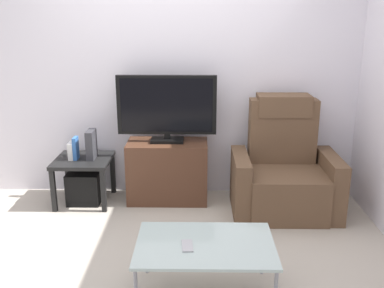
{
  "coord_description": "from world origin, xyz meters",
  "views": [
    {
      "loc": [
        0.26,
        -3.27,
        1.83
      ],
      "look_at": [
        0.2,
        0.5,
        0.7
      ],
      "focal_mm": 41.12,
      "sensor_mm": 36.0,
      "label": 1
    }
  ],
  "objects_px": {
    "recliner_armchair": "(284,172)",
    "subwoofer_box": "(85,187)",
    "coffee_table": "(205,247)",
    "book_middle": "(76,148)",
    "television": "(167,107)",
    "tv_stand": "(168,171)",
    "side_table": "(83,165)",
    "game_console": "(91,144)",
    "cell_phone": "(187,246)",
    "book_leftmost": "(72,151)"
  },
  "relations": [
    {
      "from": "recliner_armchair",
      "to": "subwoofer_box",
      "type": "height_order",
      "value": "recliner_armchair"
    },
    {
      "from": "subwoofer_box",
      "to": "coffee_table",
      "type": "height_order",
      "value": "coffee_table"
    },
    {
      "from": "book_middle",
      "to": "coffee_table",
      "type": "relative_size",
      "value": 0.25
    },
    {
      "from": "recliner_armchair",
      "to": "television",
      "type": "bearing_deg",
      "value": 169.5
    },
    {
      "from": "tv_stand",
      "to": "side_table",
      "type": "relative_size",
      "value": 1.46
    },
    {
      "from": "game_console",
      "to": "cell_phone",
      "type": "height_order",
      "value": "game_console"
    },
    {
      "from": "tv_stand",
      "to": "cell_phone",
      "type": "height_order",
      "value": "tv_stand"
    },
    {
      "from": "tv_stand",
      "to": "game_console",
      "type": "relative_size",
      "value": 2.8
    },
    {
      "from": "tv_stand",
      "to": "side_table",
      "type": "bearing_deg",
      "value": -175.92
    },
    {
      "from": "side_table",
      "to": "tv_stand",
      "type": "bearing_deg",
      "value": 4.08
    },
    {
      "from": "recliner_armchair",
      "to": "cell_phone",
      "type": "distance_m",
      "value": 1.68
    },
    {
      "from": "tv_stand",
      "to": "cell_phone",
      "type": "distance_m",
      "value": 1.65
    },
    {
      "from": "side_table",
      "to": "game_console",
      "type": "distance_m",
      "value": 0.23
    },
    {
      "from": "game_console",
      "to": "book_leftmost",
      "type": "bearing_deg",
      "value": -171.03
    },
    {
      "from": "side_table",
      "to": "subwoofer_box",
      "type": "height_order",
      "value": "side_table"
    },
    {
      "from": "book_leftmost",
      "to": "book_middle",
      "type": "height_order",
      "value": "book_middle"
    },
    {
      "from": "book_middle",
      "to": "coffee_table",
      "type": "distance_m",
      "value": 1.97
    },
    {
      "from": "book_leftmost",
      "to": "recliner_armchair",
      "type": "bearing_deg",
      "value": -3.38
    },
    {
      "from": "game_console",
      "to": "coffee_table",
      "type": "relative_size",
      "value": 0.31
    },
    {
      "from": "book_leftmost",
      "to": "book_middle",
      "type": "relative_size",
      "value": 0.76
    },
    {
      "from": "tv_stand",
      "to": "recliner_armchair",
      "type": "distance_m",
      "value": 1.14
    },
    {
      "from": "tv_stand",
      "to": "television",
      "type": "height_order",
      "value": "television"
    },
    {
      "from": "subwoofer_box",
      "to": "coffee_table",
      "type": "xyz_separation_m",
      "value": [
        1.18,
        -1.53,
        0.21
      ]
    },
    {
      "from": "recliner_armchair",
      "to": "book_middle",
      "type": "distance_m",
      "value": 2.02
    },
    {
      "from": "television",
      "to": "coffee_table",
      "type": "bearing_deg",
      "value": -77.57
    },
    {
      "from": "book_leftmost",
      "to": "television",
      "type": "bearing_deg",
      "value": 6.0
    },
    {
      "from": "subwoofer_box",
      "to": "book_leftmost",
      "type": "relative_size",
      "value": 1.88
    },
    {
      "from": "subwoofer_box",
      "to": "game_console",
      "type": "xyz_separation_m",
      "value": [
        0.09,
        0.01,
        0.44
      ]
    },
    {
      "from": "game_console",
      "to": "side_table",
      "type": "bearing_deg",
      "value": -173.66
    },
    {
      "from": "coffee_table",
      "to": "tv_stand",
      "type": "bearing_deg",
      "value": 102.57
    },
    {
      "from": "tv_stand",
      "to": "coffee_table",
      "type": "xyz_separation_m",
      "value": [
        0.35,
        -1.59,
        0.06
      ]
    },
    {
      "from": "coffee_table",
      "to": "cell_phone",
      "type": "distance_m",
      "value": 0.13
    },
    {
      "from": "television",
      "to": "recliner_armchair",
      "type": "xyz_separation_m",
      "value": [
        1.12,
        -0.22,
        -0.58
      ]
    },
    {
      "from": "cell_phone",
      "to": "side_table",
      "type": "bearing_deg",
      "value": 119.87
    },
    {
      "from": "cell_phone",
      "to": "tv_stand",
      "type": "bearing_deg",
      "value": 94.03
    },
    {
      "from": "book_middle",
      "to": "subwoofer_box",
      "type": "bearing_deg",
      "value": 19.35
    },
    {
      "from": "coffee_table",
      "to": "subwoofer_box",
      "type": "bearing_deg",
      "value": 127.68
    },
    {
      "from": "recliner_armchair",
      "to": "coffee_table",
      "type": "height_order",
      "value": "recliner_armchair"
    },
    {
      "from": "cell_phone",
      "to": "coffee_table",
      "type": "bearing_deg",
      "value": 14.89
    },
    {
      "from": "tv_stand",
      "to": "book_leftmost",
      "type": "distance_m",
      "value": 0.96
    },
    {
      "from": "recliner_armchair",
      "to": "game_console",
      "type": "distance_m",
      "value": 1.88
    },
    {
      "from": "tv_stand",
      "to": "television",
      "type": "bearing_deg",
      "value": 90.0
    },
    {
      "from": "book_middle",
      "to": "book_leftmost",
      "type": "bearing_deg",
      "value": 180.0
    },
    {
      "from": "side_table",
      "to": "coffee_table",
      "type": "bearing_deg",
      "value": -52.32
    },
    {
      "from": "book_leftmost",
      "to": "coffee_table",
      "type": "height_order",
      "value": "book_leftmost"
    },
    {
      "from": "book_leftmost",
      "to": "side_table",
      "type": "bearing_deg",
      "value": 11.31
    },
    {
      "from": "television",
      "to": "book_leftmost",
      "type": "height_order",
      "value": "television"
    },
    {
      "from": "tv_stand",
      "to": "book_middle",
      "type": "relative_size",
      "value": 3.58
    },
    {
      "from": "game_console",
      "to": "coffee_table",
      "type": "height_order",
      "value": "game_console"
    },
    {
      "from": "recliner_armchair",
      "to": "cell_phone",
      "type": "relative_size",
      "value": 7.2
    }
  ]
}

